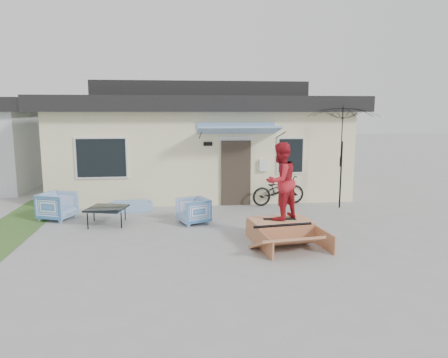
{
  "coord_description": "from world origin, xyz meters",
  "views": [
    {
      "loc": [
        -0.94,
        -8.74,
        3.03
      ],
      "look_at": [
        0.3,
        1.8,
        1.3
      ],
      "focal_mm": 33.54,
      "sensor_mm": 36.0,
      "label": 1
    }
  ],
  "objects": [
    {
      "name": "loveseat",
      "position": [
        -2.33,
        3.99,
        0.26
      ],
      "size": [
        1.35,
        0.57,
        0.51
      ],
      "primitive_type": "imported",
      "rotation": [
        0.0,
        0.0,
        3.29
      ],
      "color": "#296BB0",
      "rests_on": "ground"
    },
    {
      "name": "grass_strip",
      "position": [
        -5.2,
        2.0,
        0.0
      ],
      "size": [
        1.4,
        8.0,
        0.01
      ],
      "primitive_type": "cube",
      "color": "#385F29",
      "rests_on": "ground"
    },
    {
      "name": "skate_ramp",
      "position": [
        1.52,
        0.7,
        0.23
      ],
      "size": [
        1.62,
        2.02,
        0.46
      ],
      "primitive_type": null,
      "rotation": [
        0.0,
        0.0,
        0.13
      ],
      "color": "#A86944",
      "rests_on": "ground"
    },
    {
      "name": "ground",
      "position": [
        0.0,
        0.0,
        0.0
      ],
      "size": [
        90.0,
        90.0,
        0.0
      ],
      "primitive_type": "plane",
      "color": "#959595",
      "rests_on": "ground"
    },
    {
      "name": "patio_umbrella",
      "position": [
        4.21,
        3.7,
        1.75
      ],
      "size": [
        2.11,
        1.94,
        2.2
      ],
      "color": "black",
      "rests_on": "ground"
    },
    {
      "name": "skater",
      "position": [
        1.52,
        0.74,
        1.43
      ],
      "size": [
        1.13,
        1.08,
        1.83
      ],
      "primitive_type": "imported",
      "rotation": [
        0.0,
        0.0,
        3.76
      ],
      "color": "#B01C27",
      "rests_on": "skateboard"
    },
    {
      "name": "coffee_table",
      "position": [
        -2.79,
        2.5,
        0.24
      ],
      "size": [
        1.16,
        1.16,
        0.47
      ],
      "primitive_type": "cube",
      "rotation": [
        0.0,
        0.0,
        -0.24
      ],
      "color": "black",
      "rests_on": "ground"
    },
    {
      "name": "house",
      "position": [
        0.0,
        7.99,
        1.94
      ],
      "size": [
        10.8,
        8.49,
        4.1
      ],
      "color": "beige",
      "rests_on": "ground"
    },
    {
      "name": "armchair_right",
      "position": [
        -0.47,
        2.36,
        0.38
      ],
      "size": [
        0.92,
        0.95,
        0.77
      ],
      "primitive_type": "imported",
      "rotation": [
        0.0,
        0.0,
        -1.2
      ],
      "color": "#296BB0",
      "rests_on": "ground"
    },
    {
      "name": "skateboard",
      "position": [
        1.52,
        0.74,
        0.49
      ],
      "size": [
        0.79,
        0.26,
        0.05
      ],
      "primitive_type": "cube",
      "rotation": [
        0.0,
        0.0,
        -0.08
      ],
      "color": "black",
      "rests_on": "skate_ramp"
    },
    {
      "name": "bicycle",
      "position": [
        2.38,
        4.33,
        0.59
      ],
      "size": [
        1.93,
        1.02,
        1.17
      ],
      "primitive_type": "imported",
      "rotation": [
        0.0,
        0.0,
        1.79
      ],
      "color": "black",
      "rests_on": "ground"
    },
    {
      "name": "armchair_left",
      "position": [
        -4.25,
        3.2,
        0.43
      ],
      "size": [
        1.03,
        1.06,
        0.86
      ],
      "primitive_type": "imported",
      "rotation": [
        0.0,
        0.0,
        1.2
      ],
      "color": "#296BB0",
      "rests_on": "ground"
    }
  ]
}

